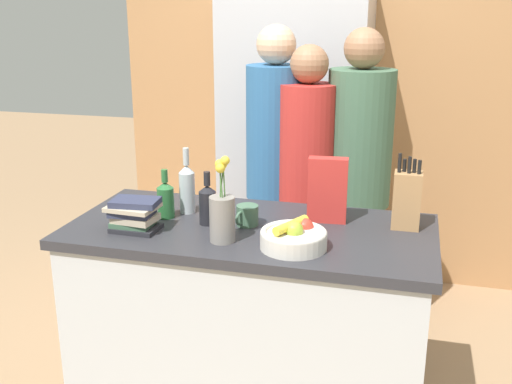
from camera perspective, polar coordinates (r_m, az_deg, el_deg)
The scene contains 15 objects.
kitchen_island at distance 2.61m, azimuth -0.51°, elevation -12.84°, with size 1.47×0.70×0.93m.
back_wall_wood at distance 4.01m, azimuth 6.23°, elevation 10.25°, with size 2.67×0.12×2.60m.
refrigerator at distance 3.73m, azimuth 3.81°, elevation 4.34°, with size 0.85×0.62×1.90m.
fruit_bowl at distance 2.20m, azimuth 3.64°, elevation -4.25°, with size 0.25×0.25×0.10m.
knife_block at distance 2.44m, azimuth 14.18°, elevation -0.68°, with size 0.11×0.09×0.31m.
flower_vase at distance 2.24m, azimuth -3.24°, elevation -2.04°, with size 0.10×0.10×0.33m.
cereal_box at distance 2.45m, azimuth 6.82°, elevation 0.18°, with size 0.16×0.07×0.27m.
coffee_mug at distance 2.42m, azimuth -0.87°, elevation -2.25°, with size 0.09×0.12×0.08m.
book_stack at distance 2.41m, azimuth -11.52°, elevation -2.11°, with size 0.20×0.16×0.13m.
bottle_oil at distance 2.43m, azimuth -4.64°, elevation -1.10°, with size 0.07×0.07×0.22m.
bottle_vinegar at distance 2.53m, azimuth -8.61°, elevation -0.64°, with size 0.07×0.07×0.21m.
bottle_wine at distance 2.57m, azimuth -6.59°, elevation 0.44°, with size 0.07×0.07×0.28m.
person_at_sink at distance 3.13m, azimuth 1.83°, elevation 2.21°, with size 0.30×0.30×1.70m.
person_in_blue at distance 3.04m, azimuth 4.81°, elevation 0.71°, with size 0.29×0.29×1.61m.
person_in_red_tee at distance 3.07m, azimuth 9.65°, elevation 1.41°, with size 0.33×0.33×1.69m.
Camera 1 is at (0.61, -2.18, 1.77)m, focal length 42.00 mm.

